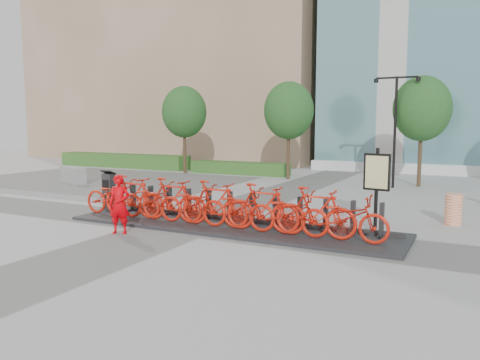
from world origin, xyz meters
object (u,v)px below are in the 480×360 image
at_px(bike_0, 114,197).
at_px(map_sign, 377,176).
at_px(worker_red, 119,204).
at_px(jersey_barrier, 73,175).
at_px(kiosk, 109,191).
at_px(construction_barrel, 453,209).

distance_m(bike_0, map_sign, 7.87).
relative_size(worker_red, jersey_barrier, 0.77).
relative_size(jersey_barrier, map_sign, 0.91).
relative_size(bike_0, jersey_barrier, 1.06).
relative_size(bike_0, kiosk, 1.65).
relative_size(bike_0, construction_barrel, 2.41).
xyz_separation_m(bike_0, worker_red, (1.63, -1.60, 0.14)).
bearing_deg(jersey_barrier, worker_red, -15.11).
bearing_deg(construction_barrel, jersey_barrier, 173.10).
distance_m(bike_0, worker_red, 2.29).
bearing_deg(construction_barrel, bike_0, -159.13).
height_order(bike_0, jersey_barrier, bike_0).
distance_m(bike_0, kiosk, 1.00).
bearing_deg(map_sign, construction_barrel, 49.24).
height_order(bike_0, construction_barrel, bike_0).
distance_m(bike_0, construction_barrel, 10.11).
xyz_separation_m(kiosk, jersey_barrier, (-6.97, 5.05, -0.31)).
bearing_deg(worker_red, kiosk, 118.48).
bearing_deg(construction_barrel, kiosk, -163.79).
relative_size(bike_0, map_sign, 0.97).
bearing_deg(kiosk, construction_barrel, 13.10).
bearing_deg(bike_0, jersey_barrier, 53.74).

